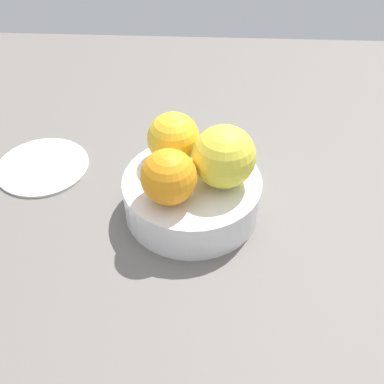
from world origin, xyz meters
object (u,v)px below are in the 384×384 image
at_px(fruit_bowl, 192,196).
at_px(side_plate, 42,165).
at_px(orange_in_bowl_0, 169,177).
at_px(orange_in_bowl_1, 173,138).
at_px(orange_in_bowl_2, 224,156).

bearing_deg(fruit_bowl, side_plate, 161.05).
bearing_deg(orange_in_bowl_0, fruit_bowl, 53.41).
distance_m(fruit_bowl, side_plate, 0.25).
distance_m(orange_in_bowl_1, orange_in_bowl_2, 0.08).
distance_m(orange_in_bowl_0, side_plate, 0.26).
bearing_deg(orange_in_bowl_2, side_plate, 163.74).
bearing_deg(fruit_bowl, orange_in_bowl_1, 122.33).
bearing_deg(fruit_bowl, orange_in_bowl_0, -126.59).
bearing_deg(fruit_bowl, orange_in_bowl_2, 0.42).
bearing_deg(orange_in_bowl_2, orange_in_bowl_1, 147.86).
relative_size(fruit_bowl, orange_in_bowl_1, 2.62).
height_order(orange_in_bowl_0, orange_in_bowl_2, orange_in_bowl_2).
xyz_separation_m(fruit_bowl, side_plate, (-0.24, 0.08, -0.02)).
relative_size(orange_in_bowl_0, orange_in_bowl_2, 0.86).
xyz_separation_m(orange_in_bowl_2, side_plate, (-0.28, 0.08, -0.09)).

